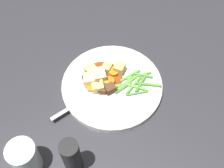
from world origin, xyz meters
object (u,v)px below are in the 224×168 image
at_px(potato_chunk_4, 107,68).
at_px(meat_chunk_3, 102,88).
at_px(carrot_slice_3, 92,87).
at_px(meat_chunk_0, 110,89).
at_px(dinner_plate, 112,86).
at_px(meat_chunk_1, 96,79).
at_px(meat_chunk_2, 87,76).
at_px(water_glass, 25,158).
at_px(carrot_slice_1, 109,83).
at_px(potato_chunk_1, 97,86).
at_px(potato_chunk_2, 119,68).
at_px(pepper_mill, 72,157).
at_px(carrot_slice_2, 114,72).
at_px(potato_chunk_3, 92,71).
at_px(potato_chunk_0, 99,75).
at_px(potato_chunk_5, 89,80).
at_px(fork, 81,101).
at_px(carrot_slice_0, 103,83).

bearing_deg(potato_chunk_4, meat_chunk_3, 105.39).
relative_size(carrot_slice_3, meat_chunk_0, 1.23).
height_order(dinner_plate, meat_chunk_1, meat_chunk_1).
height_order(meat_chunk_2, water_glass, water_glass).
distance_m(carrot_slice_1, potato_chunk_1, 0.04).
height_order(carrot_slice_1, water_glass, water_glass).
height_order(dinner_plate, potato_chunk_2, potato_chunk_2).
distance_m(potato_chunk_1, pepper_mill, 0.22).
relative_size(meat_chunk_3, water_glass, 0.30).
xyz_separation_m(carrot_slice_1, carrot_slice_2, (0.00, -0.04, 0.00)).
relative_size(dinner_plate, potato_chunk_4, 10.21).
relative_size(dinner_plate, carrot_slice_3, 8.64).
height_order(carrot_slice_2, potato_chunk_3, potato_chunk_3).
bearing_deg(potato_chunk_2, potato_chunk_0, 49.20).
bearing_deg(potato_chunk_0, carrot_slice_2, -133.07).
relative_size(carrot_slice_1, carrot_slice_2, 1.04).
bearing_deg(potato_chunk_5, carrot_slice_1, -156.53).
relative_size(potato_chunk_1, meat_chunk_3, 1.18).
xyz_separation_m(potato_chunk_4, meat_chunk_1, (0.01, 0.05, 0.00)).
height_order(potato_chunk_4, fork, potato_chunk_4).
xyz_separation_m(meat_chunk_0, water_glass, (0.09, 0.26, 0.02)).
bearing_deg(pepper_mill, potato_chunk_0, -77.34).
relative_size(potato_chunk_5, meat_chunk_3, 1.17).
relative_size(potato_chunk_3, fork, 0.20).
distance_m(water_glass, pepper_mill, 0.11).
bearing_deg(potato_chunk_1, fork, 69.09).
distance_m(carrot_slice_1, potato_chunk_5, 0.05).
bearing_deg(dinner_plate, potato_chunk_4, -48.27).
xyz_separation_m(carrot_slice_0, meat_chunk_2, (0.05, 0.00, 0.00)).
relative_size(potato_chunk_0, potato_chunk_2, 1.31).
relative_size(dinner_plate, meat_chunk_3, 10.00).
xyz_separation_m(dinner_plate, carrot_slice_1, (0.01, 0.00, 0.01)).
bearing_deg(carrot_slice_0, fork, 69.19).
relative_size(potato_chunk_2, water_glass, 0.32).
xyz_separation_m(carrot_slice_1, potato_chunk_2, (-0.01, -0.05, 0.01)).
xyz_separation_m(carrot_slice_2, meat_chunk_1, (0.03, 0.05, 0.01)).
relative_size(dinner_plate, fork, 1.75).
bearing_deg(fork, potato_chunk_0, -96.10).
xyz_separation_m(potato_chunk_3, potato_chunk_5, (-0.01, 0.03, 0.00)).
bearing_deg(potato_chunk_3, potato_chunk_1, 134.46).
xyz_separation_m(potato_chunk_4, potato_chunk_5, (0.02, 0.06, 0.01)).
xyz_separation_m(potato_chunk_1, meat_chunk_1, (0.01, -0.02, 0.00)).
bearing_deg(pepper_mill, meat_chunk_1, -75.73).
height_order(dinner_plate, carrot_slice_1, carrot_slice_1).
bearing_deg(meat_chunk_1, meat_chunk_0, 165.52).
xyz_separation_m(potato_chunk_0, water_glass, (0.05, 0.29, 0.01)).
relative_size(carrot_slice_1, carrot_slice_3, 0.94).
distance_m(carrot_slice_0, potato_chunk_1, 0.02).
xyz_separation_m(meat_chunk_0, meat_chunk_2, (0.08, -0.01, -0.00)).
relative_size(carrot_slice_0, fork, 0.17).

